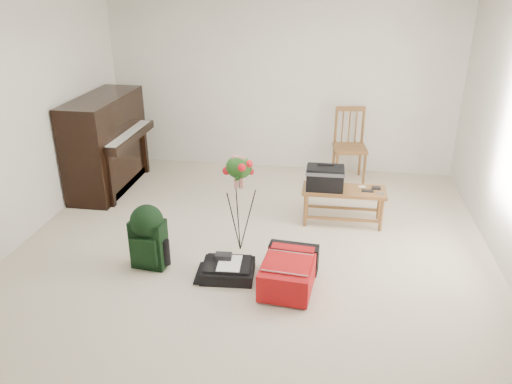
% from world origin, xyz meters
% --- Properties ---
extents(floor, '(5.00, 5.50, 0.01)m').
position_xyz_m(floor, '(0.00, 0.00, 0.00)').
color(floor, '#B8AD94').
rests_on(floor, ground).
extents(wall_back, '(5.00, 0.04, 2.50)m').
position_xyz_m(wall_back, '(0.00, 2.75, 1.25)').
color(wall_back, silver).
rests_on(wall_back, floor).
extents(wall_left, '(0.04, 5.50, 2.50)m').
position_xyz_m(wall_left, '(-2.50, 0.00, 1.25)').
color(wall_left, silver).
rests_on(wall_left, floor).
extents(piano, '(0.71, 1.50, 1.25)m').
position_xyz_m(piano, '(-2.19, 1.60, 0.60)').
color(piano, black).
rests_on(piano, floor).
extents(bench, '(0.95, 0.39, 0.73)m').
position_xyz_m(bench, '(0.79, 0.98, 0.52)').
color(bench, brown).
rests_on(bench, floor).
extents(dining_chair, '(0.49, 0.49, 1.02)m').
position_xyz_m(dining_chair, '(1.03, 2.38, 0.50)').
color(dining_chair, brown).
rests_on(dining_chair, floor).
extents(red_suitcase, '(0.52, 0.72, 0.29)m').
position_xyz_m(red_suitcase, '(0.45, -0.37, 0.16)').
color(red_suitcase, red).
rests_on(red_suitcase, floor).
extents(black_duffel, '(0.52, 0.43, 0.21)m').
position_xyz_m(black_duffel, '(-0.15, -0.34, 0.08)').
color(black_duffel, black).
rests_on(black_duffel, floor).
extents(green_backpack, '(0.35, 0.33, 0.66)m').
position_xyz_m(green_backpack, '(-0.95, -0.27, 0.36)').
color(green_backpack, black).
rests_on(green_backpack, floor).
extents(flower_stand, '(0.37, 0.37, 1.09)m').
position_xyz_m(flower_stand, '(-0.13, 0.19, 0.53)').
color(flower_stand, black).
rests_on(flower_stand, floor).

